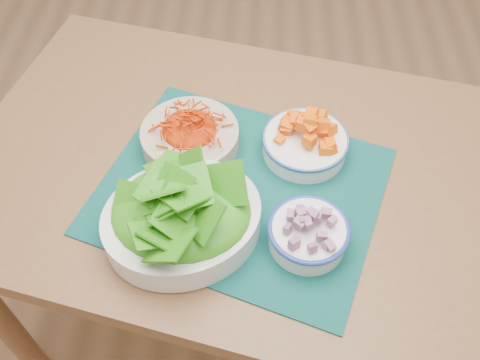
# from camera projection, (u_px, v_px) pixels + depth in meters

# --- Properties ---
(ground) EXTENTS (4.00, 4.00, 0.00)m
(ground) POSITION_uv_depth(u_px,v_px,m) (336.00, 265.00, 1.80)
(ground) COLOR #986C49
(ground) RESTS_ON ground
(table) EXTENTS (1.29, 1.01, 0.75)m
(table) POSITION_uv_depth(u_px,v_px,m) (238.00, 195.00, 1.18)
(table) COLOR brown
(table) RESTS_ON ground
(placemat) EXTENTS (0.65, 0.59, 0.00)m
(placemat) POSITION_uv_depth(u_px,v_px,m) (240.00, 190.00, 1.06)
(placemat) COLOR #042F2C
(placemat) RESTS_ON table
(carrot_bowl) EXTENTS (0.24, 0.24, 0.08)m
(carrot_bowl) POSITION_uv_depth(u_px,v_px,m) (190.00, 133.00, 1.10)
(carrot_bowl) COLOR #C1A98F
(carrot_bowl) RESTS_ON placemat
(squash_bowl) EXTENTS (0.20, 0.20, 0.09)m
(squash_bowl) POSITION_uv_depth(u_px,v_px,m) (306.00, 138.00, 1.08)
(squash_bowl) COLOR white
(squash_bowl) RESTS_ON placemat
(lettuce_bowl) EXTENTS (0.36, 0.34, 0.13)m
(lettuce_bowl) POSITION_uv_depth(u_px,v_px,m) (181.00, 212.00, 0.95)
(lettuce_bowl) COLOR silver
(lettuce_bowl) RESTS_ON placemat
(onion_bowl) EXTENTS (0.17, 0.17, 0.08)m
(onion_bowl) POSITION_uv_depth(u_px,v_px,m) (309.00, 231.00, 0.95)
(onion_bowl) COLOR white
(onion_bowl) RESTS_ON placemat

